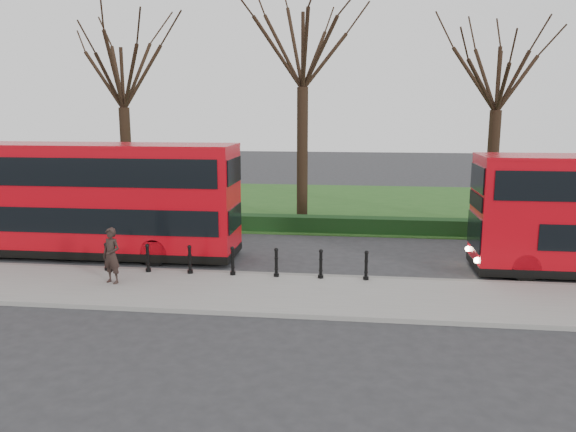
# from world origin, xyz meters

# --- Properties ---
(ground) EXTENTS (120.00, 120.00, 0.00)m
(ground) POSITION_xyz_m (0.00, 0.00, 0.00)
(ground) COLOR #28282B
(ground) RESTS_ON ground
(pavement) EXTENTS (60.00, 4.00, 0.15)m
(pavement) POSITION_xyz_m (0.00, -3.00, 0.07)
(pavement) COLOR gray
(pavement) RESTS_ON ground
(kerb) EXTENTS (60.00, 0.25, 0.16)m
(kerb) POSITION_xyz_m (0.00, -1.00, 0.07)
(kerb) COLOR slate
(kerb) RESTS_ON ground
(grass_verge) EXTENTS (60.00, 18.00, 0.06)m
(grass_verge) POSITION_xyz_m (0.00, 15.00, 0.03)
(grass_verge) COLOR #24511B
(grass_verge) RESTS_ON ground
(hedge) EXTENTS (60.00, 0.90, 0.80)m
(hedge) POSITION_xyz_m (0.00, 6.80, 0.40)
(hedge) COLOR black
(hedge) RESTS_ON ground
(yellow_line_outer) EXTENTS (60.00, 0.10, 0.01)m
(yellow_line_outer) POSITION_xyz_m (0.00, -0.70, 0.01)
(yellow_line_outer) COLOR yellow
(yellow_line_outer) RESTS_ON ground
(yellow_line_inner) EXTENTS (60.00, 0.10, 0.01)m
(yellow_line_inner) POSITION_xyz_m (0.00, -0.50, 0.01)
(yellow_line_inner) COLOR yellow
(yellow_line_inner) RESTS_ON ground
(tree_left) EXTENTS (7.11, 7.11, 11.11)m
(tree_left) POSITION_xyz_m (-8.00, 10.00, 8.07)
(tree_left) COLOR black
(tree_left) RESTS_ON ground
(tree_mid) EXTENTS (8.35, 8.35, 13.05)m
(tree_mid) POSITION_xyz_m (2.00, 10.00, 9.49)
(tree_mid) COLOR black
(tree_mid) RESTS_ON ground
(tree_right) EXTENTS (6.95, 6.95, 10.86)m
(tree_right) POSITION_xyz_m (12.00, 10.00, 7.89)
(tree_right) COLOR black
(tree_right) RESTS_ON ground
(bollard_row) EXTENTS (9.66, 0.15, 1.00)m
(bollard_row) POSITION_xyz_m (0.61, -1.35, 0.65)
(bollard_row) COLOR black
(bollard_row) RESTS_ON pavement
(bus_lead) EXTENTS (11.67, 2.68, 4.65)m
(bus_lead) POSITION_xyz_m (-5.67, 1.14, 2.34)
(bus_lead) COLOR #B00510
(bus_lead) RESTS_ON ground
(pedestrian) EXTENTS (0.82, 0.67, 1.93)m
(pedestrian) POSITION_xyz_m (-3.28, -2.77, 1.11)
(pedestrian) COLOR black
(pedestrian) RESTS_ON pavement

